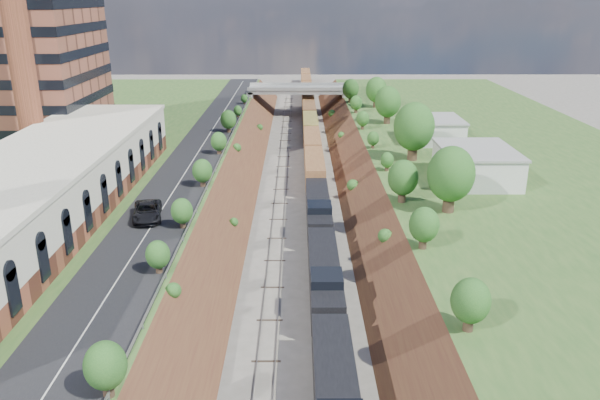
# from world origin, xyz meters

# --- Properties ---
(platform_left) EXTENTS (44.00, 180.00, 5.00)m
(platform_left) POSITION_xyz_m (-33.00, 60.00, 2.50)
(platform_left) COLOR #315824
(platform_left) RESTS_ON ground
(platform_right) EXTENTS (44.00, 180.00, 5.00)m
(platform_right) POSITION_xyz_m (33.00, 60.00, 2.50)
(platform_right) COLOR #315824
(platform_right) RESTS_ON ground
(embankment_left) EXTENTS (10.00, 180.00, 10.00)m
(embankment_left) POSITION_xyz_m (-11.00, 60.00, 0.00)
(embankment_left) COLOR brown
(embankment_left) RESTS_ON ground
(embankment_right) EXTENTS (10.00, 180.00, 10.00)m
(embankment_right) POSITION_xyz_m (11.00, 60.00, 0.00)
(embankment_right) COLOR brown
(embankment_right) RESTS_ON ground
(rail_left_track) EXTENTS (1.58, 180.00, 0.18)m
(rail_left_track) POSITION_xyz_m (-2.60, 60.00, 0.09)
(rail_left_track) COLOR gray
(rail_left_track) RESTS_ON ground
(rail_right_track) EXTENTS (1.58, 180.00, 0.18)m
(rail_right_track) POSITION_xyz_m (2.60, 60.00, 0.09)
(rail_right_track) COLOR gray
(rail_right_track) RESTS_ON ground
(road) EXTENTS (8.00, 180.00, 0.10)m
(road) POSITION_xyz_m (-15.50, 60.00, 5.05)
(road) COLOR black
(road) RESTS_ON platform_left
(guardrail) EXTENTS (0.10, 171.00, 0.70)m
(guardrail) POSITION_xyz_m (-11.40, 59.80, 5.55)
(guardrail) COLOR #99999E
(guardrail) RESTS_ON platform_left
(commercial_building) EXTENTS (14.30, 62.30, 7.00)m
(commercial_building) POSITION_xyz_m (-28.00, 38.00, 8.51)
(commercial_building) COLOR brown
(commercial_building) RESTS_ON platform_left
(smokestack) EXTENTS (3.20, 3.20, 40.00)m
(smokestack) POSITION_xyz_m (-36.00, 56.00, 25.00)
(smokestack) COLOR brown
(smokestack) RESTS_ON platform_left
(overpass) EXTENTS (24.50, 8.30, 7.40)m
(overpass) POSITION_xyz_m (0.00, 122.00, 4.92)
(overpass) COLOR gray
(overpass) RESTS_ON ground
(white_building_near) EXTENTS (9.00, 12.00, 4.00)m
(white_building_near) POSITION_xyz_m (23.50, 52.00, 7.00)
(white_building_near) COLOR silver
(white_building_near) RESTS_ON platform_right
(white_building_far) EXTENTS (8.00, 10.00, 3.60)m
(white_building_far) POSITION_xyz_m (23.00, 74.00, 6.80)
(white_building_far) COLOR silver
(white_building_far) RESTS_ON platform_right
(tree_right_large) EXTENTS (5.25, 5.25, 7.61)m
(tree_right_large) POSITION_xyz_m (17.00, 40.00, 9.38)
(tree_right_large) COLOR #473323
(tree_right_large) RESTS_ON platform_right
(tree_left_crest) EXTENTS (2.45, 2.45, 3.55)m
(tree_left_crest) POSITION_xyz_m (-11.80, 20.00, 7.04)
(tree_left_crest) COLOR #473323
(tree_left_crest) RESTS_ON platform_left
(freight_train) EXTENTS (2.94, 181.70, 4.55)m
(freight_train) POSITION_xyz_m (2.60, 96.26, 2.57)
(freight_train) COLOR black
(freight_train) RESTS_ON ground
(suv) EXTENTS (4.10, 6.80, 1.77)m
(suv) POSITION_xyz_m (-16.38, 37.65, 5.98)
(suv) COLOR black
(suv) RESTS_ON road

